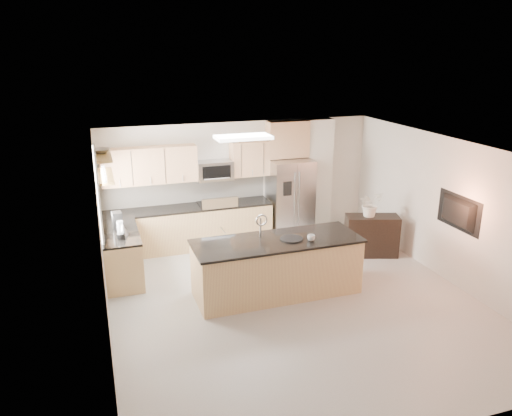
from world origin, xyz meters
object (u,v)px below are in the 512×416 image
object	(u,v)px
island	(277,267)
flower_vase	(371,198)
blender	(120,231)
credenza	(372,236)
television	(455,213)
platter	(292,239)
microwave	(215,170)
kettle	(123,229)
cup	(311,238)
refrigerator	(290,199)
coffee_maker	(117,221)
range	(217,224)
bowl	(101,150)

from	to	relation	value
island	flower_vase	distance (m)	2.67
island	blender	world-z (taller)	island
credenza	television	distance (m)	1.94
platter	flower_vase	world-z (taller)	flower_vase
microwave	blender	world-z (taller)	microwave
platter	television	bearing A→B (deg)	-11.09
blender	kettle	distance (m)	0.20
cup	television	bearing A→B (deg)	-8.86
refrigerator	coffee_maker	bearing A→B (deg)	-167.47
range	kettle	size ratio (longest dim) A/B	4.69
island	bowl	size ratio (longest dim) A/B	7.29
range	credenza	size ratio (longest dim) A/B	1.08
island	refrigerator	bearing A→B (deg)	62.91
kettle	coffee_maker	size ratio (longest dim) A/B	0.77
refrigerator	flower_vase	size ratio (longest dim) A/B	2.31
credenza	island	bearing A→B (deg)	-140.43
credenza	blender	distance (m)	4.98
island	flower_vase	world-z (taller)	flower_vase
refrigerator	platter	distance (m)	2.71
microwave	island	bearing A→B (deg)	-80.83
blender	bowl	world-z (taller)	bowl
microwave	island	size ratio (longest dim) A/B	0.26
island	coffee_maker	world-z (taller)	island
blender	coffee_maker	size ratio (longest dim) A/B	1.05
microwave	television	bearing A→B (deg)	-42.75
credenza	blender	bearing A→B (deg)	-163.29
platter	bowl	bearing A→B (deg)	149.61
microwave	bowl	distance (m)	2.57
credenza	cup	xyz separation A→B (m)	(-1.90, -1.17, 0.62)
range	refrigerator	distance (m)	1.71
bowl	flower_vase	xyz separation A→B (m)	(5.05, -0.67, -1.15)
credenza	flower_vase	world-z (taller)	flower_vase
cup	credenza	bearing A→B (deg)	31.66
television	flower_vase	bearing A→B (deg)	24.02
refrigerator	blender	world-z (taller)	refrigerator
microwave	refrigerator	distance (m)	1.82
kettle	flower_vase	bearing A→B (deg)	-3.28
range	kettle	bearing A→B (deg)	-148.39
refrigerator	coffee_maker	distance (m)	3.85
credenza	platter	world-z (taller)	platter
range	blender	world-z (taller)	blender
island	bowl	distance (m)	3.67
credenza	coffee_maker	xyz separation A→B (m)	(-4.96, 0.67, 0.65)
credenza	refrigerator	bearing A→B (deg)	146.69
microwave	refrigerator	xyz separation A→B (m)	(1.66, -0.17, -0.74)
range	island	size ratio (longest dim) A/B	0.39
credenza	kettle	world-z (taller)	kettle
island	kettle	distance (m)	2.81
platter	coffee_maker	bearing A→B (deg)	148.67
cup	flower_vase	bearing A→B (deg)	33.16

